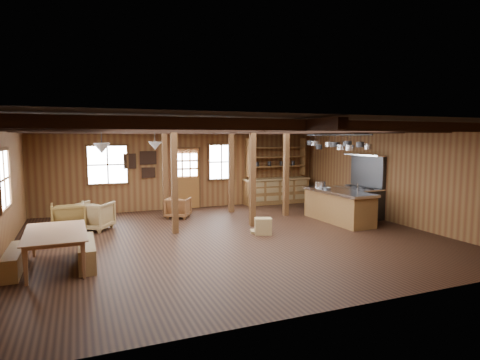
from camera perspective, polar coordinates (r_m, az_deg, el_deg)
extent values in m
cube|color=black|center=(10.09, -1.16, -8.22)|extent=(10.00, 9.00, 0.02)
cube|color=black|center=(9.78, -1.19, 8.00)|extent=(10.00, 9.00, 0.02)
cube|color=brown|center=(12.52, 20.77, 0.73)|extent=(0.02, 9.00, 2.80)
cube|color=brown|center=(14.12, -7.72, 1.64)|extent=(10.00, 0.02, 2.80)
cube|color=brown|center=(5.89, 14.73, -4.71)|extent=(10.00, 0.02, 2.80)
cube|color=black|center=(6.63, 9.76, 7.70)|extent=(9.80, 0.12, 0.18)
cube|color=black|center=(7.94, 4.00, 7.49)|extent=(9.80, 0.12, 0.18)
cube|color=black|center=(9.31, -0.09, 7.30)|extent=(9.80, 0.12, 0.18)
cube|color=black|center=(10.72, -3.11, 7.13)|extent=(9.80, 0.12, 0.18)
cube|color=black|center=(12.15, -5.43, 6.99)|extent=(9.80, 0.12, 0.18)
cube|color=black|center=(13.40, -7.04, 6.89)|extent=(9.80, 0.12, 0.18)
cube|color=black|center=(9.78, -1.19, 7.24)|extent=(0.18, 8.82, 0.18)
cube|color=#422512|center=(10.45, -9.31, 0.06)|extent=(0.15, 0.15, 2.80)
cube|color=#422512|center=(12.63, -10.64, 1.07)|extent=(0.15, 0.15, 2.80)
cube|color=#422512|center=(11.14, 1.80, 0.51)|extent=(0.15, 0.15, 2.80)
cube|color=#422512|center=(13.24, -1.26, 1.40)|extent=(0.15, 0.15, 2.80)
cube|color=#422512|center=(12.74, 6.57, 1.17)|extent=(0.15, 0.15, 2.80)
cube|color=brown|center=(14.16, -7.61, -1.81)|extent=(0.90, 0.06, 1.10)
cube|color=#422512|center=(13.99, -9.54, 0.13)|extent=(0.06, 0.08, 2.10)
cube|color=#422512|center=(14.22, -5.77, 0.28)|extent=(0.06, 0.08, 2.10)
cube|color=#422512|center=(14.03, -7.70, 4.55)|extent=(1.02, 0.08, 0.06)
cube|color=white|center=(14.06, -7.67, 2.23)|extent=(0.84, 0.02, 0.90)
cube|color=white|center=(13.65, -18.31, 2.07)|extent=(1.20, 0.02, 1.20)
cube|color=#422512|center=(13.65, -18.31, 2.07)|extent=(1.32, 0.06, 1.32)
cube|color=white|center=(14.44, -2.67, 2.58)|extent=(0.90, 0.02, 1.20)
cube|color=#422512|center=(14.44, -2.67, 2.58)|extent=(1.02, 0.06, 1.32)
cube|color=white|center=(9.79, -30.63, 0.06)|extent=(0.02, 1.20, 1.20)
cube|color=#422512|center=(9.79, -30.63, 0.06)|extent=(0.14, 1.24, 1.32)
cube|color=silver|center=(13.79, -12.94, 3.10)|extent=(0.50, 0.03, 0.40)
cube|color=black|center=(13.78, -12.93, 3.09)|extent=(0.55, 0.02, 0.45)
cube|color=silver|center=(13.71, -15.41, 2.60)|extent=(0.35, 0.03, 0.45)
cube|color=black|center=(13.70, -15.40, 2.60)|extent=(0.40, 0.02, 0.50)
cube|color=silver|center=(13.82, -12.89, 1.03)|extent=(0.40, 0.03, 0.30)
cube|color=black|center=(13.81, -12.88, 1.02)|extent=(0.45, 0.02, 0.35)
cube|color=brown|center=(15.15, 5.20, -1.65)|extent=(2.50, 0.55, 0.90)
cube|color=olive|center=(15.07, 5.25, 0.15)|extent=(2.55, 0.60, 0.06)
cube|color=brown|center=(15.09, 5.14, 1.95)|extent=(2.30, 0.35, 0.04)
cube|color=brown|center=(15.07, 5.16, 3.28)|extent=(2.30, 0.35, 0.04)
cube|color=brown|center=(15.06, 5.17, 4.61)|extent=(2.30, 0.35, 0.04)
cube|color=brown|center=(14.58, 1.13, 3.21)|extent=(0.04, 0.35, 1.40)
cube|color=brown|center=(15.63, 8.91, 3.33)|extent=(0.04, 0.35, 1.40)
cylinder|color=#2C2C2E|center=(9.15, -19.14, 6.33)|extent=(0.02, 0.02, 0.45)
cone|color=silver|center=(9.15, -19.07, 4.29)|extent=(0.36, 0.36, 0.22)
cylinder|color=#2C2C2E|center=(11.31, -12.03, 6.42)|extent=(0.02, 0.02, 0.45)
cone|color=silver|center=(11.31, -12.00, 4.78)|extent=(0.36, 0.36, 0.22)
cylinder|color=#2C2C2E|center=(11.59, 13.51, 6.25)|extent=(0.04, 3.00, 0.04)
cylinder|color=#2C2C2E|center=(10.53, 17.85, 5.54)|extent=(0.01, 0.01, 0.23)
cylinder|color=silver|center=(10.53, 17.82, 4.53)|extent=(0.20, 0.20, 0.14)
cylinder|color=#2C2C2E|center=(10.75, 16.72, 5.70)|extent=(0.01, 0.01, 0.18)
cylinder|color=#2C2C2E|center=(10.75, 16.70, 4.84)|extent=(0.20, 0.20, 0.14)
cylinder|color=#2C2C2E|center=(10.94, 15.48, 5.53)|extent=(0.01, 0.01, 0.26)
cylinder|color=silver|center=(10.95, 15.45, 4.47)|extent=(0.24, 0.24, 0.14)
cylinder|color=#2C2C2E|center=(11.25, 15.04, 5.80)|extent=(0.01, 0.01, 0.17)
cylinder|color=#2C2C2E|center=(11.26, 15.01, 5.03)|extent=(0.23, 0.23, 0.14)
cylinder|color=#2C2C2E|center=(11.53, 14.33, 5.56)|extent=(0.01, 0.01, 0.27)
cylinder|color=silver|center=(11.53, 14.30, 4.53)|extent=(0.26, 0.26, 0.14)
cylinder|color=#2C2C2E|center=(11.75, 13.37, 5.77)|extent=(0.01, 0.01, 0.20)
cylinder|color=#2C2C2E|center=(11.76, 13.35, 4.94)|extent=(0.26, 0.26, 0.14)
cylinder|color=#2C2C2E|center=(12.01, 12.63, 5.79)|extent=(0.01, 0.01, 0.20)
cylinder|color=silver|center=(12.02, 12.61, 4.98)|extent=(0.27, 0.27, 0.14)
cylinder|color=#2C2C2E|center=(12.17, 11.18, 5.64)|extent=(0.01, 0.01, 0.28)
cylinder|color=#2C2C2E|center=(12.17, 11.16, 4.65)|extent=(0.20, 0.20, 0.14)
cylinder|color=#2C2C2E|center=(12.46, 10.70, 5.88)|extent=(0.01, 0.01, 0.18)
cylinder|color=silver|center=(12.46, 10.68, 5.14)|extent=(0.26, 0.26, 0.14)
cylinder|color=#2C2C2E|center=(12.72, 10.04, 5.93)|extent=(0.01, 0.01, 0.17)
cylinder|color=#2C2C2E|center=(12.73, 10.02, 5.24)|extent=(0.23, 0.23, 0.14)
cube|color=brown|center=(12.18, 13.80, -3.79)|extent=(0.85, 2.42, 0.86)
cube|color=silver|center=(12.11, 13.86, -1.60)|extent=(0.93, 2.52, 0.08)
cylinder|color=#2C2C2E|center=(11.63, 15.59, -1.96)|extent=(0.44, 0.44, 0.06)
cylinder|color=silver|center=(11.74, 16.38, -1.17)|extent=(0.03, 0.03, 0.30)
cube|color=olive|center=(10.36, 3.30, -6.58)|extent=(0.56, 0.48, 0.42)
cube|color=#2C2C2E|center=(13.08, 16.48, -3.11)|extent=(0.80, 1.49, 0.89)
cube|color=silver|center=(13.02, 16.54, -1.08)|extent=(0.81, 1.51, 0.04)
cube|color=#2C2C2E|center=(13.17, 17.70, 1.26)|extent=(0.12, 1.49, 0.99)
cube|color=silver|center=(13.06, 17.36, 3.42)|extent=(0.40, 1.59, 0.05)
imported|color=#936443|center=(8.56, -24.40, -8.92)|extent=(1.15, 2.00, 0.69)
cube|color=olive|center=(8.66, -29.40, -9.96)|extent=(0.28, 1.49, 0.41)
cube|color=olive|center=(8.58, -20.99, -9.58)|extent=(0.31, 1.64, 0.45)
imported|color=brown|center=(11.53, -23.23, -4.89)|extent=(0.86, 0.89, 0.77)
imported|color=brown|center=(12.58, -8.76, -3.91)|extent=(0.93, 0.94, 0.63)
imported|color=olive|center=(11.49, -19.96, -4.81)|extent=(1.14, 1.15, 0.77)
cylinder|color=silver|center=(12.65, 11.37, -0.60)|extent=(0.32, 0.32, 0.19)
imported|color=silver|center=(12.21, 12.23, -1.17)|extent=(0.25, 0.25, 0.06)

